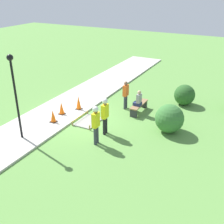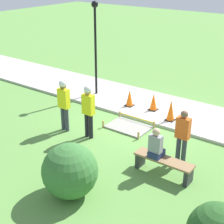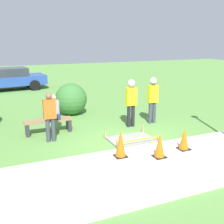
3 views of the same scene
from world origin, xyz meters
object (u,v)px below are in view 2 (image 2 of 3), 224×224
Objects in this scene: traffic_cone_sidewalk_edge at (129,98)px; person_seated_on_bench at (156,146)px; park_bench at (164,164)px; lamppost_near at (95,35)px; bystander_in_orange_shirt at (183,134)px; worker_assistant at (64,101)px; traffic_cone_near_patch at (171,110)px; worker_supervisor at (88,107)px; traffic_cone_far_patch at (153,102)px.

traffic_cone_sidewalk_edge is 0.76× the size of person_seated_on_bench.
lamppost_near is (5.39, -3.73, 2.33)m from park_bench.
bystander_in_orange_shirt reaches higher than traffic_cone_sidewalk_edge.
lamppost_near is (1.26, -3.33, 1.55)m from worker_assistant.
worker_supervisor reaches higher than traffic_cone_near_patch.
lamppost_near reaches higher than person_seated_on_bench.
worker_assistant is 0.47× the size of lamppost_near.
traffic_cone_far_patch is 4.29m from person_seated_on_bench.
person_seated_on_bench is at bearing 11.65° from park_bench.
traffic_cone_sidewalk_edge is at bearing -45.04° from park_bench.
traffic_cone_near_patch is at bearing 172.38° from traffic_cone_sidewalk_edge.
worker_supervisor is 1.02m from worker_assistant.
park_bench is 4.21m from worker_assistant.
worker_supervisor is at bearing -10.76° from person_seated_on_bench.
traffic_cone_near_patch is at bearing -65.71° from park_bench.
park_bench is at bearing -168.35° from person_seated_on_bench.
worker_supervisor is 4.26m from lamppost_near.
traffic_cone_near_patch is 3.46m from park_bench.
worker_assistant reaches higher than traffic_cone_far_patch.
traffic_cone_sidewalk_edge is 4.72m from person_seated_on_bench.
traffic_cone_far_patch is 0.79× the size of person_seated_on_bench.
bystander_in_orange_shirt is at bearing -172.97° from worker_supervisor.
bystander_in_orange_shirt is (-1.52, 2.26, 0.45)m from traffic_cone_near_patch.
traffic_cone_far_patch is at bearing -168.62° from traffic_cone_sidewalk_edge.
bystander_in_orange_shirt is at bearing 132.62° from traffic_cone_far_patch.
lamppost_near is (2.97, -0.11, 2.24)m from traffic_cone_far_patch.
park_bench is (-1.42, 3.15, -0.14)m from traffic_cone_near_patch.
traffic_cone_near_patch is 1.10m from traffic_cone_far_patch.
person_seated_on_bench is 0.48× the size of worker_supervisor.
worker_supervisor is at bearing 125.12° from lamppost_near.
worker_assistant is at bearing -5.56° from park_bench.
traffic_cone_near_patch is 2.01m from traffic_cone_sidewalk_edge.
traffic_cone_near_patch is 0.48× the size of bystander_in_orange_shirt.
bystander_in_orange_shirt is at bearing -96.05° from park_bench.
traffic_cone_far_patch is at bearing -25.12° from traffic_cone_near_patch.
lamppost_near reaches higher than traffic_cone_far_patch.
traffic_cone_near_patch reaches higher than park_bench.
worker_assistant reaches higher than park_bench.
park_bench is 0.92× the size of worker_supervisor.
worker_assistant reaches higher than traffic_cone_near_patch.
person_seated_on_bench is (-3.17, 3.47, 0.43)m from traffic_cone_sidewalk_edge.
lamppost_near reaches higher than bystander_in_orange_shirt.
lamppost_near reaches higher than traffic_cone_near_patch.
park_bench is 1.92× the size of person_seated_on_bench.
bystander_in_orange_shirt is at bearing 152.57° from lamppost_near.
person_seated_on_bench is at bearing 110.21° from traffic_cone_near_patch.
person_seated_on_bench is at bearing 120.66° from traffic_cone_far_patch.
lamppost_near is at bearing -69.23° from worker_assistant.
traffic_cone_sidewalk_edge is at bearing -7.62° from traffic_cone_near_patch.
park_bench is (-3.42, 3.42, -0.08)m from traffic_cone_sidewalk_edge.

